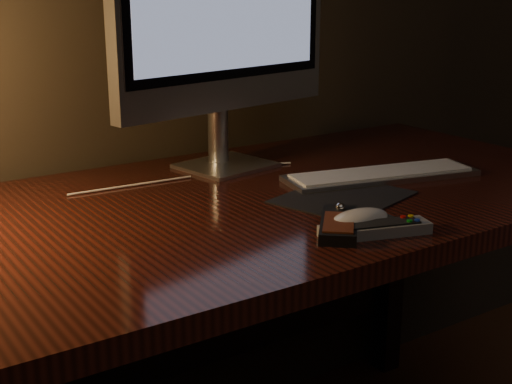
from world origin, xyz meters
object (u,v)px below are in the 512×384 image
tv_remote (375,229)px  keyboard (381,175)px  desk (215,253)px  monitor (225,4)px  mouse (360,222)px  media_remote (339,224)px

tv_remote → keyboard: bearing=62.5°
desk → monitor: size_ratio=2.70×
desk → mouse: mouse is taller
desk → tv_remote: (0.09, -0.36, 0.14)m
keyboard → media_remote: bearing=-131.7°
desk → tv_remote: bearing=-75.6°
keyboard → tv_remote: 0.35m
desk → monitor: bearing=50.3°
keyboard → mouse: 0.32m
desk → mouse: bearing=-73.4°
media_remote → tv_remote: bearing=-104.4°
keyboard → mouse: size_ratio=3.64×
keyboard → tv_remote: tv_remote is taller
keyboard → mouse: mouse is taller
desk → keyboard: keyboard is taller
tv_remote → desk: bearing=121.8°
mouse → tv_remote: tv_remote is taller
mouse → monitor: bearing=87.2°
monitor → tv_remote: 0.61m
keyboard → media_remote: media_remote is taller
mouse → tv_remote: bearing=-94.2°
media_remote → keyboard: bearing=-13.1°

